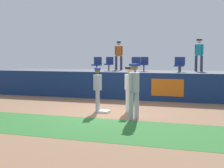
{
  "coord_description": "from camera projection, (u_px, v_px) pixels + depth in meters",
  "views": [
    {
      "loc": [
        3.75,
        -10.93,
        2.11
      ],
      "look_at": [
        -0.09,
        0.96,
        1.0
      ],
      "focal_mm": 49.64,
      "sensor_mm": 36.0,
      "label": 1
    }
  ],
  "objects": [
    {
      "name": "spectator_capped",
      "position": [
        199.0,
        53.0,
        17.98
      ],
      "size": [
        0.5,
        0.46,
        1.87
      ],
      "rotation": [
        0.0,
        0.0,
        2.78
      ],
      "color": "#33384C",
      "rests_on": "bleacher_platform"
    },
    {
      "name": "seat_back_center",
      "position": [
        144.0,
        63.0,
        18.03
      ],
      "size": [
        0.45,
        0.44,
        0.84
      ],
      "color": "#4C4C51",
      "rests_on": "bleacher_platform"
    },
    {
      "name": "first_base",
      "position": [
        104.0,
        112.0,
        11.68
      ],
      "size": [
        0.4,
        0.4,
        0.08
      ],
      "primitive_type": "cube",
      "color": "white",
      "rests_on": "ground_plane"
    },
    {
      "name": "seat_back_left",
      "position": [
        109.0,
        63.0,
        18.69
      ],
      "size": [
        0.46,
        0.44,
        0.84
      ],
      "color": "#4C4C51",
      "rests_on": "bleacher_platform"
    },
    {
      "name": "player_fielder_home",
      "position": [
        129.0,
        86.0,
        11.86
      ],
      "size": [
        0.35,
        0.54,
        1.72
      ],
      "rotation": [
        0.0,
        0.0,
        -1.64
      ],
      "color": "white",
      "rests_on": "ground_plane"
    },
    {
      "name": "seat_front_center",
      "position": [
        136.0,
        64.0,
        16.35
      ],
      "size": [
        0.48,
        0.44,
        0.84
      ],
      "color": "#4C4C51",
      "rests_on": "bleacher_platform"
    },
    {
      "name": "spectator_hooded",
      "position": [
        119.0,
        54.0,
        19.7
      ],
      "size": [
        0.49,
        0.44,
        1.82
      ],
      "rotation": [
        0.0,
        0.0,
        3.46
      ],
      "color": "#33384C",
      "rests_on": "bleacher_platform"
    },
    {
      "name": "seat_back_right",
      "position": [
        181.0,
        63.0,
        17.39
      ],
      "size": [
        0.46,
        0.44,
        0.84
      ],
      "color": "#4C4C51",
      "rests_on": "bleacher_platform"
    },
    {
      "name": "ground_plane",
      "position": [
        106.0,
        112.0,
        11.7
      ],
      "size": [
        60.0,
        60.0,
        0.0
      ],
      "primitive_type": "plane",
      "color": "#936B4C"
    },
    {
      "name": "bleacher_platform",
      "position": [
        142.0,
        83.0,
        17.49
      ],
      "size": [
        18.0,
        4.8,
        1.25
      ],
      "primitive_type": "cube",
      "color": "#59595E",
      "rests_on": "ground_plane"
    },
    {
      "name": "seat_front_right",
      "position": [
        179.0,
        64.0,
        15.66
      ],
      "size": [
        0.48,
        0.44,
        0.84
      ],
      "color": "#4C4C51",
      "rests_on": "bleacher_platform"
    },
    {
      "name": "seat_front_left",
      "position": [
        97.0,
        64.0,
        17.01
      ],
      "size": [
        0.45,
        0.44,
        0.84
      ],
      "color": "#4C4C51",
      "rests_on": "bleacher_platform"
    },
    {
      "name": "player_runner_visitor",
      "position": [
        98.0,
        86.0,
        11.78
      ],
      "size": [
        0.4,
        0.46,
        1.69
      ],
      "rotation": [
        0.0,
        0.0,
        -1.26
      ],
      "color": "#9EA3AD",
      "rests_on": "ground_plane"
    },
    {
      "name": "player_coach_visitor",
      "position": [
        134.0,
        87.0,
        10.37
      ],
      "size": [
        0.46,
        0.5,
        1.88
      ],
      "rotation": [
        0.0,
        0.0,
        -1.91
      ],
      "color": "#9EA3AD",
      "rests_on": "ground_plane"
    },
    {
      "name": "grass_foreground_strip",
      "position": [
        79.0,
        127.0,
        9.29
      ],
      "size": [
        18.0,
        2.8,
        0.01
      ],
      "primitive_type": "cube",
      "color": "#2D722D",
      "rests_on": "ground_plane"
    },
    {
      "name": "field_wall",
      "position": [
        131.0,
        86.0,
        15.05
      ],
      "size": [
        18.0,
        0.26,
        1.34
      ],
      "color": "navy",
      "rests_on": "ground_plane"
    }
  ]
}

